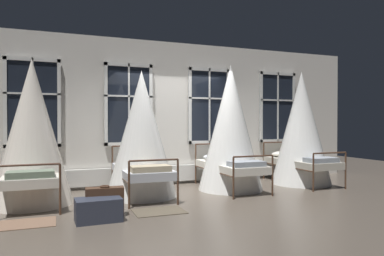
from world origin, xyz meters
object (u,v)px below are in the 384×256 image
object	(u,v)px
cot_first	(32,134)
travel_trunk	(98,210)
cot_third	(231,129)
cot_fourth	(301,130)
cot_second	(142,136)
suitcase_dark	(105,202)

from	to	relation	value
cot_first	travel_trunk	bearing A→B (deg)	-148.92
cot_first	cot_third	xyz separation A→B (m)	(3.84, 0.01, 0.06)
cot_third	cot_fourth	size ratio (longest dim) A/B	1.02
cot_second	cot_third	xyz separation A→B (m)	(1.92, 0.02, 0.11)
cot_second	travel_trunk	distance (m)	2.06
cot_fourth	travel_trunk	xyz separation A→B (m)	(-4.78, -1.58, -1.08)
travel_trunk	suitcase_dark	bearing A→B (deg)	61.65
cot_fourth	suitcase_dark	xyz separation A→B (m)	(-4.66, -1.36, -1.03)
cot_first	suitcase_dark	bearing A→B (deg)	-141.40
cot_first	cot_fourth	bearing A→B (deg)	-89.75
cot_fourth	suitcase_dark	distance (m)	4.96
cot_first	cot_third	world-z (taller)	cot_third
cot_fourth	travel_trunk	bearing A→B (deg)	108.58
travel_trunk	cot_third	bearing A→B (deg)	27.70
cot_first	cot_fourth	xyz separation A→B (m)	(5.71, 0.07, 0.04)
cot_second	cot_fourth	xyz separation A→B (m)	(3.79, 0.07, 0.09)
cot_fourth	suitcase_dark	bearing A→B (deg)	106.53
cot_second	cot_fourth	bearing A→B (deg)	-88.24
cot_fourth	travel_trunk	distance (m)	5.15
cot_first	cot_third	bearing A→B (deg)	-90.25
cot_second	travel_trunk	world-z (taller)	cot_second
cot_second	suitcase_dark	bearing A→B (deg)	146.57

